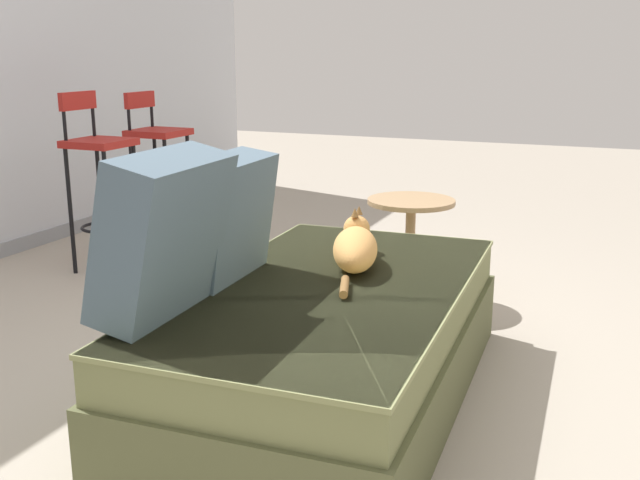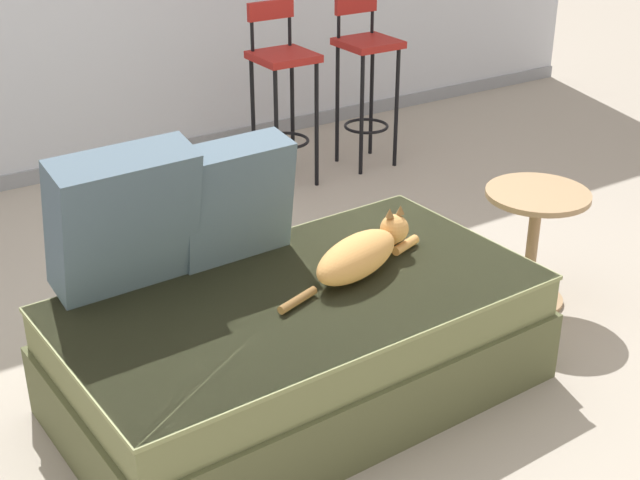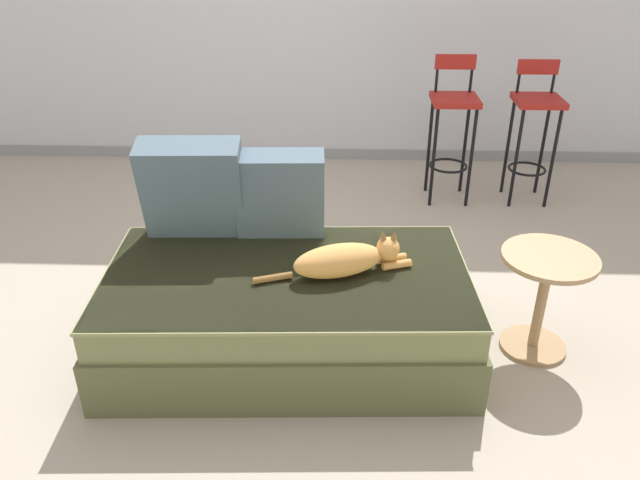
% 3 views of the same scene
% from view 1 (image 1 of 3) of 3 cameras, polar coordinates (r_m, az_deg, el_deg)
% --- Properties ---
extents(ground_plane, '(16.00, 16.00, 0.00)m').
position_cam_1_polar(ground_plane, '(3.00, -6.51, -10.49)').
color(ground_plane, '#A89E8E').
rests_on(ground_plane, ground).
extents(couch, '(1.76, 1.02, 0.44)m').
position_cam_1_polar(couch, '(2.75, 0.70, -7.71)').
color(couch, brown).
rests_on(couch, ground).
extents(throw_pillow_corner, '(0.51, 0.30, 0.52)m').
position_cam_1_polar(throw_pillow_corner, '(2.36, -11.83, 0.40)').
color(throw_pillow_corner, '#4C6070').
rests_on(throw_pillow_corner, couch).
extents(throw_pillow_middle, '(0.45, 0.24, 0.46)m').
position_cam_1_polar(throw_pillow_middle, '(2.73, -7.00, 1.77)').
color(throw_pillow_middle, '#4C6070').
rests_on(throw_pillow_middle, couch).
extents(cat, '(0.73, 0.31, 0.19)m').
position_cam_1_polar(cat, '(2.90, 2.71, -0.52)').
color(cat, tan).
rests_on(cat, couch).
extents(bar_stool_near_window, '(0.32, 0.32, 1.02)m').
position_cam_1_polar(bar_stool_near_window, '(4.44, -16.50, 5.39)').
color(bar_stool_near_window, black).
rests_on(bar_stool_near_window, ground).
extents(bar_stool_by_doorway, '(0.32, 0.32, 0.99)m').
position_cam_1_polar(bar_stool_by_doorway, '(4.89, -12.27, 6.40)').
color(bar_stool_by_doorway, black).
rests_on(bar_stool_by_doorway, ground).
extents(side_table, '(0.44, 0.44, 0.52)m').
position_cam_1_polar(side_table, '(3.82, 6.89, 0.42)').
color(side_table, tan).
rests_on(side_table, ground).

